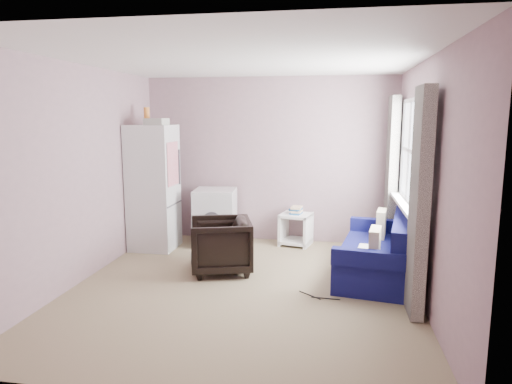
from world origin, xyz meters
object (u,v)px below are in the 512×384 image
at_px(fridge, 154,187).
at_px(side_table, 296,227).
at_px(armchair, 221,243).
at_px(washing_machine, 215,216).
at_px(sofa, 378,254).

xyz_separation_m(fridge, side_table, (2.02, 0.51, -0.63)).
distance_m(armchair, side_table, 1.59).
bearing_deg(fridge, side_table, 14.23).
distance_m(fridge, side_table, 2.18).
height_order(washing_machine, side_table, washing_machine).
relative_size(fridge, sofa, 1.15).
bearing_deg(side_table, sofa, -47.98).
height_order(armchair, fridge, fridge).
bearing_deg(sofa, side_table, 141.33).
bearing_deg(washing_machine, sofa, -29.28).
xyz_separation_m(armchair, side_table, (0.82, 1.36, -0.09)).
xyz_separation_m(armchair, sofa, (1.91, 0.16, -0.10)).
height_order(fridge, sofa, fridge).
distance_m(washing_machine, side_table, 1.22).
relative_size(fridge, side_table, 3.47).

